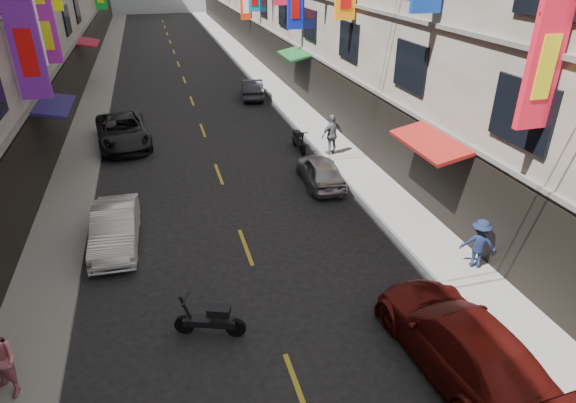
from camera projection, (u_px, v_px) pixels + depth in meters
sidewalk_left at (100, 84)px, 34.72m from camera, size 2.00×90.00×0.12m
sidewalk_right at (262, 74)px, 37.58m from camera, size 2.00×90.00×0.12m
street_awnings at (179, 96)px, 20.81m from camera, size 13.99×35.20×0.41m
lane_markings at (188, 90)px, 33.61m from camera, size 0.12×80.20×0.01m
scooter_crossing at (211, 320)px, 11.88m from camera, size 1.73×0.81×1.14m
scooter_far_right at (299, 141)px, 23.15m from camera, size 0.50×1.80×1.14m
car_left_mid at (115, 228)px, 15.46m from camera, size 1.47×3.92×1.28m
car_left_far at (123, 131)px, 23.64m from camera, size 2.91×5.35×1.42m
car_right_near at (461, 342)px, 10.79m from camera, size 2.39×5.27×1.50m
car_right_mid at (320, 171)px, 19.65m from camera, size 1.59×3.56×1.19m
car_right_far at (252, 89)px, 31.39m from camera, size 1.88×3.90×1.23m
pedestrian_rnear at (479, 243)px, 14.15m from camera, size 1.14×0.98×1.58m
pedestrian_rfar at (332, 135)px, 22.13m from camera, size 1.23×0.89×1.89m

